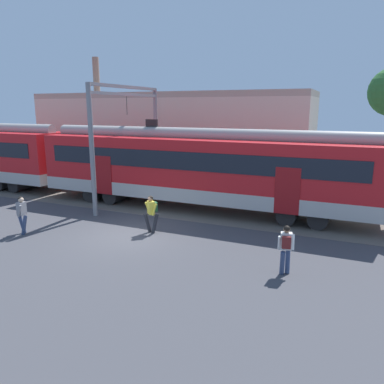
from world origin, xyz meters
TOP-DOWN VIEW (x-y plane):
  - ground_plane at (0.00, 0.00)m, footprint 160.00×160.00m
  - track_bed at (-9.97, 5.03)m, footprint 80.00×4.40m
  - commuter_train at (-7.48, 5.03)m, footprint 38.05×3.07m
  - pedestrian_grey at (-4.27, -1.74)m, footprint 0.67×0.54m
  - pedestrian_yellow at (0.74, 0.64)m, footprint 0.67×0.51m
  - pedestrian_white at (6.81, -1.23)m, footprint 0.54×0.69m
  - catenary_gantry at (-3.22, 5.03)m, footprint 0.24×6.64m
  - background_building at (-4.47, 12.24)m, footprint 20.89×5.00m

SIDE VIEW (x-z plane):
  - ground_plane at x=0.00m, z-range 0.00..0.00m
  - track_bed at x=-9.97m, z-range 0.00..0.01m
  - pedestrian_grey at x=-4.27m, z-range 0.13..1.80m
  - pedestrian_yellow at x=0.74m, z-range 0.16..1.82m
  - pedestrian_white at x=6.81m, z-range 0.16..1.82m
  - commuter_train at x=-7.48m, z-range -0.11..4.62m
  - background_building at x=-4.47m, z-range -1.39..7.81m
  - catenary_gantry at x=-3.22m, z-range 1.05..7.58m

